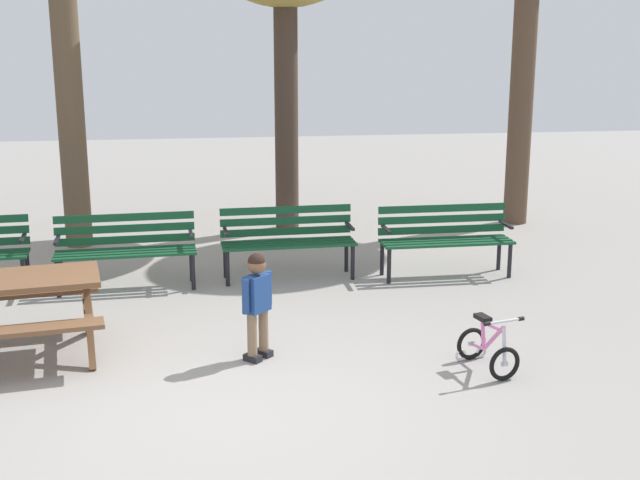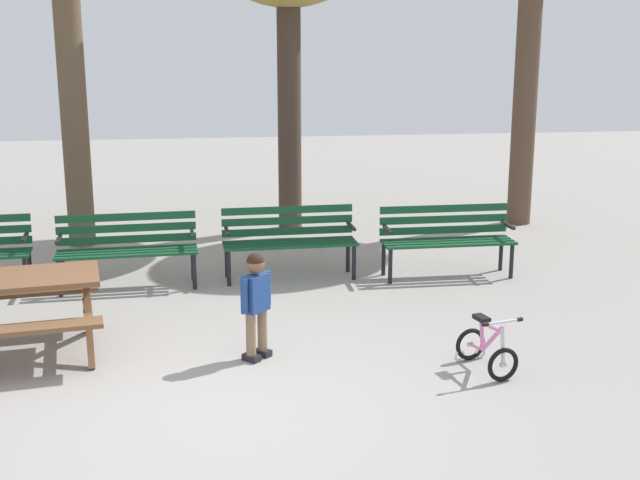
% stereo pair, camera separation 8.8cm
% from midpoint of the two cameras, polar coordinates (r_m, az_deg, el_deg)
% --- Properties ---
extents(ground, '(36.00, 36.00, 0.00)m').
position_cam_midpoint_polar(ground, '(6.81, -6.61, -11.22)').
color(ground, gray).
extents(park_bench_left, '(1.62, 0.54, 0.85)m').
position_cam_midpoint_polar(park_bench_left, '(9.95, -12.74, -0.28)').
color(park_bench_left, '#144728').
rests_on(park_bench_left, ground).
extents(park_bench_right, '(1.61, 0.51, 0.85)m').
position_cam_midpoint_polar(park_bench_right, '(10.10, -1.87, 0.27)').
color(park_bench_right, '#144728').
rests_on(park_bench_right, ground).
extents(park_bench_far_right, '(1.61, 0.48, 0.85)m').
position_cam_midpoint_polar(park_bench_far_right, '(10.29, 8.83, 0.37)').
color(park_bench_far_right, '#144728').
rests_on(park_bench_far_right, ground).
extents(child_standing, '(0.29, 0.29, 0.99)m').
position_cam_midpoint_polar(child_standing, '(7.54, -4.04, -3.94)').
color(child_standing, '#7F664C').
rests_on(child_standing, ground).
extents(kids_bicycle, '(0.47, 0.62, 0.54)m').
position_cam_midpoint_polar(kids_bicycle, '(7.54, 11.57, -7.25)').
color(kids_bicycle, black).
rests_on(kids_bicycle, ground).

